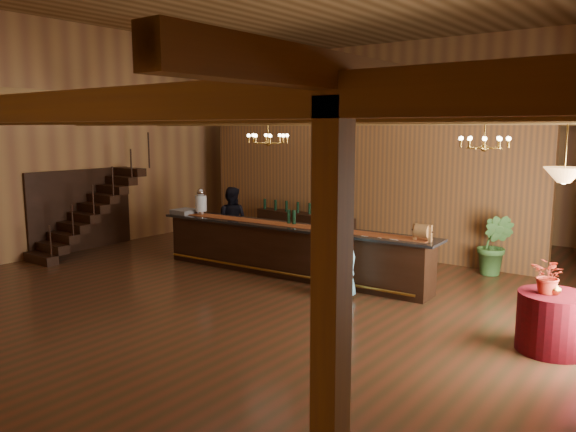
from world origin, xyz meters
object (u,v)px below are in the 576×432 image
Objects in this scene: bartender at (333,232)px; backbar_shelf at (304,229)px; tasting_bar at (289,250)px; guest at (340,257)px; round_table at (553,322)px; staff_second at (231,221)px; beverage_dispenser at (201,202)px; floor_plant at (495,245)px; chandelier_left at (268,138)px; raffle_drum at (423,231)px; chandelier_right at (484,142)px; pendant_lamp at (564,175)px.

backbar_shelf is at bearing -49.55° from bartender.
tasting_bar is 4.20× the size of guest.
staff_second is at bearing 166.69° from round_table.
floor_plant is at bearing 24.00° from beverage_dispenser.
backbar_shelf is 1.98× the size of guest.
backbar_shelf is at bearing -134.51° from staff_second.
bartender is at bearing 50.54° from chandelier_left.
tasting_bar is 2.92m from raffle_drum.
backbar_shelf is (0.96, 2.70, -0.92)m from beverage_dispenser.
raffle_drum is 0.42× the size of chandelier_left.
floor_plant reaches higher than backbar_shelf.
raffle_drum is 5.17m from staff_second.
raffle_drum is 0.27× the size of floor_plant.
beverage_dispenser is 7.82m from round_table.
raffle_drum is at bearing 150.50° from staff_second.
beverage_dispenser is at bearing -177.78° from chandelier_right.
backbar_shelf is 1.71× the size of bartender.
chandelier_right is (5.30, -2.46, 2.36)m from backbar_shelf.
pendant_lamp reaches higher than staff_second.
tasting_bar is at bearing 139.78° from staff_second.
tasting_bar reaches higher than round_table.
beverage_dispenser is 7.83m from pendant_lamp.
chandelier_left is at bearing -172.42° from raffle_drum.
tasting_bar is 18.61× the size of raffle_drum.
pendant_lamp is 4.40m from floor_plant.
round_table is at bearing -7.21° from beverage_dispenser.
round_table is (5.24, -1.05, -0.13)m from tasting_bar.
chandelier_left reaches higher than round_table.
floor_plant is at bearing 100.34° from chandelier_right.
bartender is (0.87, 1.06, -1.94)m from chandelier_left.
backbar_shelf is 4.61m from guest.
pendant_lamp is 3.95m from guest.
staff_second is (-5.11, 0.64, -0.41)m from raffle_drum.
beverage_dispenser is at bearing -178.22° from raffle_drum.
beverage_dispenser is at bearing 172.79° from round_table.
pendant_lamp is at bearing -62.39° from floor_plant.
backbar_shelf is (-1.50, 2.63, -0.11)m from tasting_bar.
beverage_dispenser is 0.67× the size of pendant_lamp.
chandelier_right is 0.46× the size of bartender.
tasting_bar is 3.88× the size of staff_second.
bartender is at bearing 157.65° from staff_second.
backbar_shelf is 4.88m from floor_plant.
chandelier_left reaches higher than floor_plant.
pendant_lamp reaches higher than bartender.
chandelier_left reaches higher than raffle_drum.
chandelier_left reaches higher than staff_second.
raffle_drum is at bearing -175.32° from chandelier_right.
tasting_bar is at bearing 48.76° from chandelier_left.
staff_second is (-6.07, 0.56, -1.97)m from chandelier_right.
chandelier_right is 3.21m from floor_plant.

